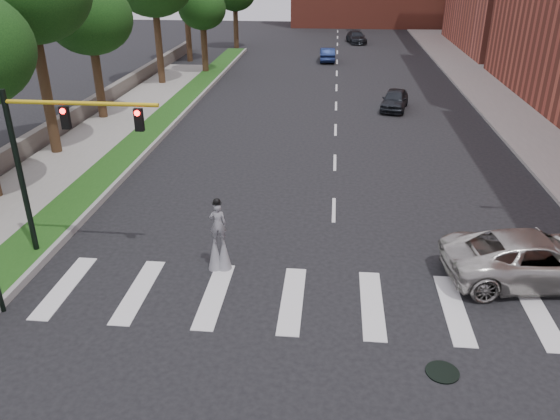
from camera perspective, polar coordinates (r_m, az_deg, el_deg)
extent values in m
plane|color=black|center=(17.14, 5.39, -11.45)|extent=(160.00, 160.00, 0.00)
cube|color=#194513|center=(36.99, -12.49, 8.87)|extent=(2.00, 60.00, 0.25)
cube|color=gray|center=(36.68, -10.91, 8.90)|extent=(0.20, 60.00, 0.28)
cube|color=gray|center=(29.51, -23.75, 3.00)|extent=(4.00, 60.00, 0.18)
cube|color=gray|center=(42.03, 23.40, 9.30)|extent=(5.00, 90.00, 0.18)
cube|color=#5C564E|center=(40.66, -19.23, 10.16)|extent=(0.50, 56.00, 1.10)
cylinder|color=black|center=(15.90, 16.60, -15.92)|extent=(0.90, 0.90, 0.04)
cylinder|color=black|center=(21.15, -25.44, 3.08)|extent=(0.20, 0.20, 6.20)
cylinder|color=gold|center=(19.16, -20.13, 10.43)|extent=(5.20, 0.14, 0.14)
cube|color=black|center=(19.54, -21.53, 8.95)|extent=(0.28, 0.18, 0.75)
cylinder|color=#FF0C0C|center=(19.39, -21.77, 9.57)|extent=(0.18, 0.06, 0.18)
cube|color=black|center=(18.55, -14.52, 9.11)|extent=(0.28, 0.18, 0.75)
cylinder|color=#FF0C0C|center=(18.40, -14.71, 9.76)|extent=(0.18, 0.06, 0.18)
cylinder|color=#372516|center=(19.45, -5.86, -4.82)|extent=(0.07, 0.07, 1.01)
cylinder|color=#372516|center=(19.49, -6.79, -4.80)|extent=(0.07, 0.07, 1.01)
cone|color=slate|center=(19.39, -5.87, -4.50)|extent=(0.52, 0.52, 1.27)
cone|color=slate|center=(19.43, -6.81, -4.48)|extent=(0.52, 0.52, 1.27)
imported|color=slate|center=(18.86, -6.51, -1.44)|extent=(0.59, 0.41, 1.55)
sphere|color=black|center=(18.51, -6.63, 0.87)|extent=(0.26, 0.26, 0.26)
cylinder|color=black|center=(18.53, -6.63, 0.73)|extent=(0.34, 0.34, 0.02)
cube|color=gold|center=(18.80, -6.52, -0.09)|extent=(0.22, 0.05, 0.10)
imported|color=#B8B5AE|center=(20.45, 25.10, -4.60)|extent=(6.45, 3.59, 1.71)
imported|color=black|center=(40.58, 11.90, 11.23)|extent=(2.51, 4.45, 1.43)
imported|color=#15234C|center=(58.72, 4.97, 15.90)|extent=(1.67, 4.32, 1.40)
imported|color=black|center=(71.58, 7.98, 17.44)|extent=(2.76, 5.06, 1.39)
cylinder|color=#372516|center=(32.20, -23.25, 11.31)|extent=(0.56, 0.56, 7.06)
cylinder|color=#372516|center=(38.72, -18.44, 12.69)|extent=(0.56, 0.56, 5.18)
ellipsoid|color=black|center=(38.13, -19.28, 18.43)|extent=(5.35, 5.35, 4.55)
cylinder|color=#372516|center=(48.31, -12.54, 16.48)|extent=(0.56, 0.56, 6.55)
cylinder|color=#372516|center=(59.04, -9.58, 17.97)|extent=(0.56, 0.56, 6.02)
cylinder|color=#372516|center=(52.46, -7.90, 16.43)|extent=(0.56, 0.56, 4.64)
ellipsoid|color=black|center=(52.06, -8.14, 20.10)|extent=(4.24, 4.24, 3.60)
cylinder|color=#372516|center=(67.19, -4.64, 18.61)|extent=(0.56, 0.56, 4.92)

